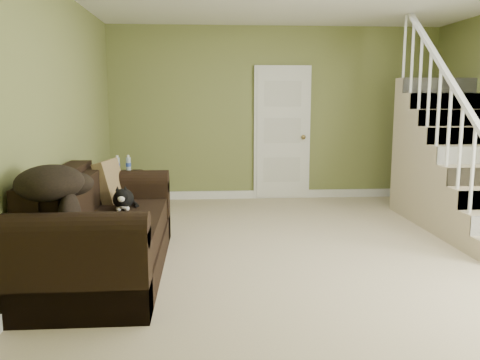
{
  "coord_description": "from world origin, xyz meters",
  "views": [
    {
      "loc": [
        -1.1,
        -4.98,
        1.54
      ],
      "look_at": [
        -0.73,
        0.14,
        0.71
      ],
      "focal_mm": 38.0,
      "sensor_mm": 36.0,
      "label": 1
    }
  ],
  "objects": [
    {
      "name": "floor",
      "position": [
        0.0,
        0.0,
        0.0
      ],
      "size": [
        5.0,
        5.5,
        0.01
      ],
      "primitive_type": "cube",
      "color": "#C5B68E",
      "rests_on": "ground"
    },
    {
      "name": "wall_back",
      "position": [
        0.0,
        2.75,
        1.3
      ],
      "size": [
        5.0,
        0.04,
        2.6
      ],
      "primitive_type": "cube",
      "color": "olive",
      "rests_on": "floor"
    },
    {
      "name": "wall_front",
      "position": [
        0.0,
        -2.75,
        1.3
      ],
      "size": [
        5.0,
        0.04,
        2.6
      ],
      "primitive_type": "cube",
      "color": "olive",
      "rests_on": "floor"
    },
    {
      "name": "wall_left",
      "position": [
        -2.5,
        0.0,
        1.3
      ],
      "size": [
        0.04,
        5.5,
        2.6
      ],
      "primitive_type": "cube",
      "color": "olive",
      "rests_on": "floor"
    },
    {
      "name": "baseboard_back",
      "position": [
        0.0,
        2.72,
        0.06
      ],
      "size": [
        5.0,
        0.04,
        0.12
      ],
      "primitive_type": "cube",
      "color": "white",
      "rests_on": "floor"
    },
    {
      "name": "baseboard_left",
      "position": [
        -2.47,
        0.0,
        0.06
      ],
      "size": [
        0.04,
        5.5,
        0.12
      ],
      "primitive_type": "cube",
      "color": "white",
      "rests_on": "floor"
    },
    {
      "name": "door",
      "position": [
        0.1,
        2.71,
        1.01
      ],
      "size": [
        0.86,
        0.12,
        2.02
      ],
      "color": "white",
      "rests_on": "floor"
    },
    {
      "name": "staircase",
      "position": [
        1.99,
        0.97,
        0.64
      ],
      "size": [
        1.0,
        2.51,
        2.82
      ],
      "color": "#C5B68E",
      "rests_on": "floor"
    },
    {
      "name": "sofa",
      "position": [
        -2.02,
        -0.54,
        0.34
      ],
      "size": [
        0.98,
        2.28,
        0.9
      ],
      "color": "black",
      "rests_on": "floor"
    },
    {
      "name": "side_table",
      "position": [
        -2.17,
        1.86,
        0.29
      ],
      "size": [
        0.49,
        0.49,
        0.79
      ],
      "rotation": [
        0.0,
        0.0,
        0.06
      ],
      "color": "black",
      "rests_on": "floor"
    },
    {
      "name": "cat",
      "position": [
        -1.87,
        -0.16,
        0.59
      ],
      "size": [
        0.26,
        0.52,
        0.25
      ],
      "rotation": [
        0.0,
        0.0,
        0.07
      ],
      "color": "black",
      "rests_on": "sofa"
    },
    {
      "name": "banana",
      "position": [
        -1.73,
        -0.92,
        0.52
      ],
      "size": [
        0.13,
        0.21,
        0.06
      ],
      "primitive_type": "ellipsoid",
      "rotation": [
        0.0,
        0.0,
        0.37
      ],
      "color": "gold",
      "rests_on": "sofa"
    },
    {
      "name": "throw_pillow",
      "position": [
        -2.06,
        0.26,
        0.68
      ],
      "size": [
        0.3,
        0.48,
        0.46
      ],
      "primitive_type": "cube",
      "rotation": [
        0.0,
        -0.24,
        -0.19
      ],
      "color": "#4F341F",
      "rests_on": "sofa"
    },
    {
      "name": "throw_blanket",
      "position": [
        -2.21,
        -1.27,
        0.93
      ],
      "size": [
        0.63,
        0.73,
        0.26
      ],
      "primitive_type": "ellipsoid",
      "rotation": [
        0.0,
        0.0,
        0.3
      ],
      "color": "black",
      "rests_on": "sofa"
    }
  ]
}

